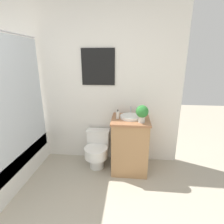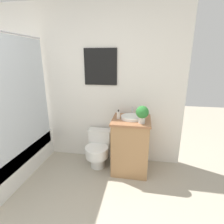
% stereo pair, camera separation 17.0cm
% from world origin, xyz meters
% --- Properties ---
extents(wall_back, '(3.33, 0.07, 2.50)m').
position_xyz_m(wall_back, '(0.01, 2.12, 1.26)').
color(wall_back, white).
rests_on(wall_back, ground_plane).
extents(shower_area, '(0.61, 1.58, 1.98)m').
position_xyz_m(shower_area, '(-0.84, 1.30, 0.29)').
color(shower_area, white).
rests_on(shower_area, ground_plane).
extents(toilet, '(0.37, 0.49, 0.57)m').
position_xyz_m(toilet, '(0.37, 1.83, 0.29)').
color(toilet, white).
rests_on(toilet, ground_plane).
extents(vanity, '(0.55, 0.55, 0.84)m').
position_xyz_m(vanity, '(0.89, 1.81, 0.42)').
color(vanity, '#AD7F51').
rests_on(vanity, ground_plane).
extents(sink, '(0.31, 0.34, 0.13)m').
position_xyz_m(sink, '(0.89, 1.83, 0.86)').
color(sink, white).
rests_on(sink, vanity).
extents(soap_bottle, '(0.05, 0.05, 0.14)m').
position_xyz_m(soap_bottle, '(0.70, 1.79, 0.89)').
color(soap_bottle, silver).
rests_on(soap_bottle, vanity).
extents(potted_plant, '(0.17, 0.17, 0.24)m').
position_xyz_m(potted_plant, '(1.04, 1.66, 0.98)').
color(potted_plant, beige).
rests_on(potted_plant, vanity).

